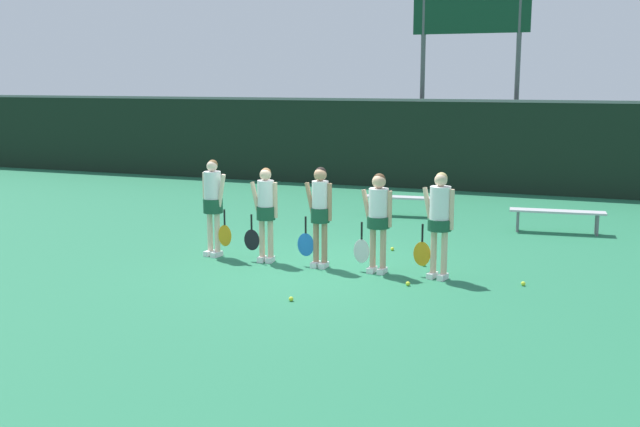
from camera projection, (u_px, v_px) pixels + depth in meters
ground_plane at (316, 266)px, 12.93m from camera, size 140.00×140.00×0.00m
fence_windscreen at (436, 144)px, 21.63m from camera, size 60.00×0.08×2.63m
scoreboard at (471, 21)px, 21.78m from camera, size 3.40×0.15×6.29m
bench_courtside at (557, 213)px, 15.64m from camera, size 1.96×0.55×0.48m
bench_far at (401, 199)px, 17.59m from camera, size 1.69×0.53×0.46m
player_0 at (213, 200)px, 13.48m from camera, size 0.62×0.35×1.76m
player_1 at (265, 208)px, 13.06m from camera, size 0.62×0.33×1.67m
player_2 at (320, 209)px, 12.67m from camera, size 0.62×0.32×1.72m
player_3 at (378, 214)px, 12.30m from camera, size 0.66×0.38×1.66m
player_4 at (439, 216)px, 11.93m from camera, size 0.66×0.38×1.73m
tennis_ball_0 at (291, 299)px, 10.85m from camera, size 0.07×0.07×0.07m
tennis_ball_1 at (424, 264)px, 12.88m from camera, size 0.07×0.07×0.07m
tennis_ball_2 at (523, 284)px, 11.66m from camera, size 0.07×0.07×0.07m
tennis_ball_3 at (392, 249)px, 14.06m from camera, size 0.07×0.07×0.07m
tennis_ball_4 at (408, 284)px, 11.66m from camera, size 0.07×0.07×0.07m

